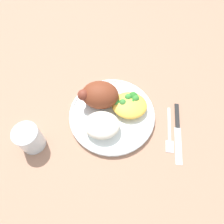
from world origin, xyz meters
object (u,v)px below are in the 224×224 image
at_px(rice_pile, 102,125).
at_px(mac_cheese_with_broccoli, 129,104).
at_px(roasted_chicken, 99,95).
at_px(fork, 169,132).
at_px(water_glass, 30,138).
at_px(plate, 112,115).
at_px(knife, 178,127).

relative_size(rice_pile, mac_cheese_with_broccoli, 0.96).
relative_size(roasted_chicken, fork, 0.82).
bearing_deg(roasted_chicken, water_glass, 39.51).
relative_size(plate, knife, 1.34).
xyz_separation_m(roasted_chicken, rice_pile, (-0.02, 0.09, -0.01)).
xyz_separation_m(rice_pile, knife, (-0.22, -0.03, -0.04)).
distance_m(rice_pile, water_glass, 0.20).
height_order(plate, rice_pile, rice_pile).
xyz_separation_m(roasted_chicken, knife, (-0.23, 0.06, -0.05)).
height_order(roasted_chicken, rice_pile, roasted_chicken).
distance_m(mac_cheese_with_broccoli, fork, 0.14).
relative_size(fork, knife, 0.75).
bearing_deg(fork, plate, -12.65).
xyz_separation_m(rice_pile, water_glass, (0.19, 0.05, -0.00)).
distance_m(roasted_chicken, mac_cheese_with_broccoli, 0.09).
distance_m(knife, water_glass, 0.42).
distance_m(plate, mac_cheese_with_broccoli, 0.06).
relative_size(roasted_chicken, water_glass, 1.47).
height_order(plate, water_glass, water_glass).
bearing_deg(water_glass, rice_pile, -164.11).
distance_m(roasted_chicken, fork, 0.23).
height_order(mac_cheese_with_broccoli, knife, mac_cheese_with_broccoli).
bearing_deg(water_glass, fork, -170.39).
bearing_deg(mac_cheese_with_broccoli, fork, 151.46).
height_order(rice_pile, mac_cheese_with_broccoli, rice_pile).
distance_m(mac_cheese_with_broccoli, knife, 0.16).
relative_size(knife, water_glass, 2.41).
bearing_deg(plate, roasted_chicken, -44.60).
relative_size(roasted_chicken, rice_pile, 1.17).
bearing_deg(water_glass, plate, -154.14).
distance_m(mac_cheese_with_broccoli, water_glass, 0.29).
bearing_deg(plate, water_glass, 25.86).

